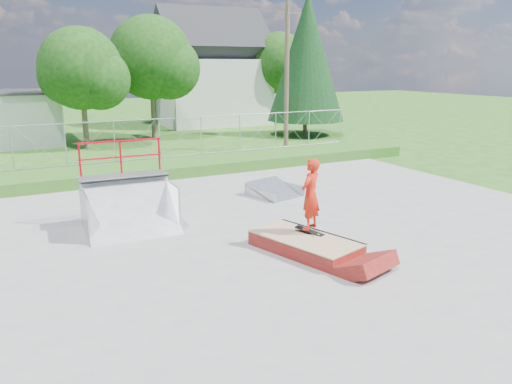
# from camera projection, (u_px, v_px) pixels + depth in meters

# --- Properties ---
(ground) EXTENTS (120.00, 120.00, 0.00)m
(ground) POSITION_uv_depth(u_px,v_px,m) (275.00, 238.00, 13.69)
(ground) COLOR #285C1A
(ground) RESTS_ON ground
(concrete_pad) EXTENTS (20.00, 16.00, 0.04)m
(concrete_pad) POSITION_uv_depth(u_px,v_px,m) (275.00, 237.00, 13.69)
(concrete_pad) COLOR gray
(concrete_pad) RESTS_ON ground
(grass_berm) EXTENTS (24.00, 3.00, 0.50)m
(grass_berm) POSITION_uv_depth(u_px,v_px,m) (168.00, 168.00, 21.79)
(grass_berm) COLOR #285C1A
(grass_berm) RESTS_ON ground
(grind_box) EXTENTS (2.09, 3.06, 0.41)m
(grind_box) POSITION_uv_depth(u_px,v_px,m) (305.00, 245.00, 12.58)
(grind_box) COLOR maroon
(grind_box) RESTS_ON concrete_pad
(quarter_pipe) EXTENTS (2.57, 2.21, 2.48)m
(quarter_pipe) POSITION_uv_depth(u_px,v_px,m) (129.00, 189.00, 13.95)
(quarter_pipe) COLOR #A2A4AA
(quarter_pipe) RESTS_ON concrete_pad
(flat_bank_ramp) EXTENTS (1.90, 1.98, 0.47)m
(flat_bank_ramp) POSITION_uv_depth(u_px,v_px,m) (275.00, 190.00, 17.98)
(flat_bank_ramp) COLOR #A2A4AA
(flat_bank_ramp) RESTS_ON concrete_pad
(skateboard) EXTENTS (0.57, 0.80, 0.13)m
(skateboard) POSITION_uv_depth(u_px,v_px,m) (310.00, 231.00, 12.84)
(skateboard) COLOR black
(skateboard) RESTS_ON grind_box
(skater) EXTENTS (0.79, 0.70, 1.83)m
(skater) POSITION_uv_depth(u_px,v_px,m) (310.00, 197.00, 12.61)
(skater) COLOR red
(skater) RESTS_ON grind_box
(chain_link_fence) EXTENTS (20.00, 0.06, 1.80)m
(chain_link_fence) POSITION_uv_depth(u_px,v_px,m) (160.00, 139.00, 22.36)
(chain_link_fence) COLOR #9B9DA3
(chain_link_fence) RESTS_ON grass_berm
(gable_house) EXTENTS (8.40, 6.08, 8.94)m
(gable_house) POSITION_uv_depth(u_px,v_px,m) (211.00, 75.00, 39.10)
(gable_house) COLOR silver
(gable_house) RESTS_ON ground
(utility_pole) EXTENTS (0.24, 0.24, 8.00)m
(utility_pole) POSITION_uv_depth(u_px,v_px,m) (287.00, 77.00, 26.37)
(utility_pole) COLOR brown
(utility_pole) RESTS_ON ground
(tree_left_near) EXTENTS (4.76, 4.48, 6.65)m
(tree_left_near) POSITION_uv_depth(u_px,v_px,m) (86.00, 72.00, 27.17)
(tree_left_near) COLOR brown
(tree_left_near) RESTS_ON ground
(tree_center) EXTENTS (5.44, 5.12, 7.60)m
(tree_center) POSITION_uv_depth(u_px,v_px,m) (156.00, 61.00, 30.75)
(tree_center) COLOR brown
(tree_center) RESTS_ON ground
(tree_right_far) EXTENTS (5.10, 4.80, 7.12)m
(tree_right_far) POSITION_uv_depth(u_px,v_px,m) (283.00, 65.00, 39.42)
(tree_right_far) COLOR brown
(tree_right_far) RESTS_ON ground
(tree_back_mid) EXTENTS (4.08, 3.84, 5.70)m
(tree_back_mid) POSITION_uv_depth(u_px,v_px,m) (157.00, 77.00, 39.05)
(tree_back_mid) COLOR brown
(tree_back_mid) RESTS_ON ground
(conifer_tree) EXTENTS (5.04, 5.04, 9.10)m
(conifer_tree) POSITION_uv_depth(u_px,v_px,m) (307.00, 58.00, 32.42)
(conifer_tree) COLOR brown
(conifer_tree) RESTS_ON ground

